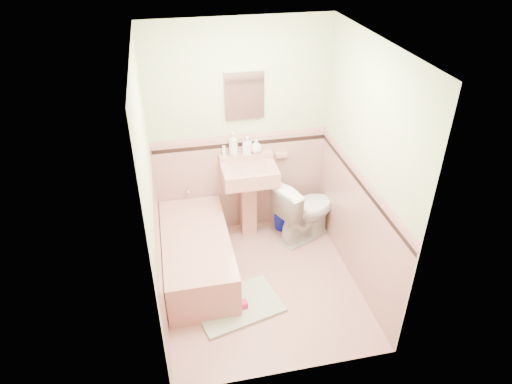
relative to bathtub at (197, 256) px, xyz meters
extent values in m
plane|color=tan|center=(0.63, -0.33, -0.23)|extent=(2.20, 2.20, 0.00)
plane|color=white|center=(0.63, -0.33, 2.27)|extent=(2.20, 2.20, 0.00)
plane|color=beige|center=(0.63, 0.77, 1.02)|extent=(2.50, 0.00, 2.50)
plane|color=beige|center=(0.63, -1.43, 1.02)|extent=(2.50, 0.00, 2.50)
plane|color=beige|center=(-0.37, -0.33, 1.02)|extent=(0.00, 2.50, 2.50)
plane|color=beige|center=(1.63, -0.33, 1.02)|extent=(0.00, 2.50, 2.50)
plane|color=tan|center=(0.63, 0.76, 0.38)|extent=(2.00, 0.00, 2.00)
plane|color=tan|center=(0.63, -1.42, 0.38)|extent=(2.00, 0.00, 2.00)
plane|color=tan|center=(-0.36, -0.33, 0.38)|extent=(0.00, 2.20, 2.20)
plane|color=tan|center=(1.62, -0.33, 0.38)|extent=(0.00, 2.20, 2.20)
plane|color=black|center=(0.63, 0.75, 0.90)|extent=(2.00, 0.00, 2.00)
plane|color=black|center=(0.63, -1.41, 0.90)|extent=(2.00, 0.00, 2.00)
plane|color=black|center=(-0.35, -0.33, 0.89)|extent=(0.00, 2.20, 2.20)
plane|color=black|center=(1.61, -0.33, 0.89)|extent=(0.00, 2.20, 2.20)
plane|color=tan|center=(0.63, 0.75, 0.99)|extent=(2.00, 0.00, 2.00)
plane|color=tan|center=(0.63, -1.41, 0.99)|extent=(2.00, 0.00, 2.00)
plane|color=tan|center=(-0.35, -0.33, 1.00)|extent=(0.00, 2.20, 2.20)
plane|color=tan|center=(1.61, -0.33, 1.00)|extent=(0.00, 2.20, 2.20)
cube|color=tan|center=(0.00, 0.00, 0.00)|extent=(0.70, 1.50, 0.45)
cylinder|color=silver|center=(0.00, 0.72, 0.41)|extent=(0.04, 0.12, 0.04)
cylinder|color=silver|center=(0.68, 0.67, 0.72)|extent=(0.02, 0.02, 0.10)
cube|color=white|center=(0.68, 0.74, 1.47)|extent=(0.42, 0.04, 0.53)
cube|color=tan|center=(1.10, 0.73, 0.72)|extent=(0.13, 0.08, 0.04)
imported|color=#B2B2B2|center=(0.54, 0.71, 0.93)|extent=(0.11, 0.11, 0.27)
imported|color=#B2B2B2|center=(0.70, 0.71, 0.90)|extent=(0.12, 0.12, 0.21)
imported|color=#B2B2B2|center=(0.80, 0.71, 0.88)|extent=(0.17, 0.17, 0.17)
cylinder|color=white|center=(0.43, 0.71, 0.86)|extent=(0.04, 0.04, 0.12)
imported|color=white|center=(1.31, 0.37, 0.16)|extent=(0.86, 0.71, 0.77)
cube|color=gray|center=(0.34, -0.60, -0.21)|extent=(0.94, 0.74, 0.03)
cube|color=#BF1E59|center=(0.34, -0.65, -0.16)|extent=(0.17, 0.09, 0.07)
camera|label=1|loc=(-0.17, -3.84, 3.21)|focal=32.27mm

